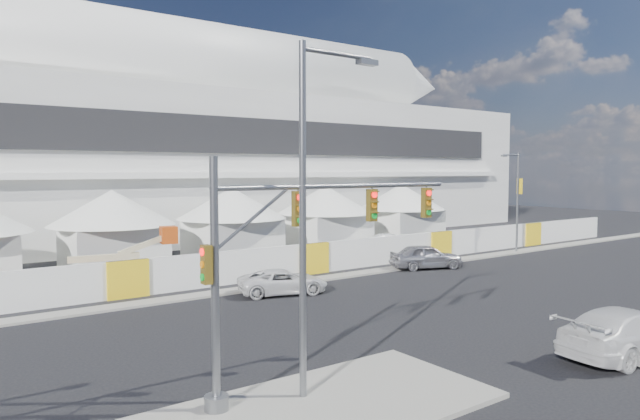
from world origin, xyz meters
TOP-DOWN VIEW (x-y plane):
  - ground at (0.00, 0.00)m, footprint 160.00×160.00m
  - median_island at (-6.00, -3.00)m, footprint 10.00×5.00m
  - far_curb at (20.00, 12.50)m, footprint 80.00×1.20m
  - stadium at (8.71, 41.50)m, footprint 80.00×24.80m
  - tent_row at (0.50, 24.00)m, footprint 53.40×8.40m
  - hoarding_fence at (6.00, 14.50)m, footprint 70.00×0.25m
  - scaffold_tower at (46.00, 36.00)m, footprint 4.40×4.40m
  - sedan_silver at (13.35, 11.51)m, footprint 3.63×5.32m
  - pickup_curb at (1.14, 10.45)m, footprint 3.53×5.30m
  - pickup_near at (5.69, -5.67)m, footprint 2.99×6.24m
  - lot_car_a at (16.90, 18.66)m, footprint 3.86×4.56m
  - lot_car_b at (22.66, 17.54)m, footprint 1.93×4.79m
  - traffic_mast at (-6.55, -1.51)m, footprint 9.15×0.68m
  - streetlight_median at (-5.82, -2.11)m, footprint 2.82×0.28m
  - streetlight_curb at (24.76, 12.50)m, footprint 2.41×0.54m
  - boom_lift at (-7.13, 16.58)m, footprint 7.03×2.07m

SIDE VIEW (x-z plane):
  - ground at x=0.00m, z-range 0.00..0.00m
  - far_curb at x=20.00m, z-range 0.00..0.12m
  - median_island at x=-6.00m, z-range 0.00..0.15m
  - pickup_curb at x=1.14m, z-range 0.00..1.35m
  - lot_car_a at x=16.90m, z-range 0.00..1.47m
  - lot_car_b at x=22.66m, z-range 0.00..1.63m
  - sedan_silver at x=13.35m, z-range 0.00..1.68m
  - pickup_near at x=5.69m, z-range 0.00..1.75m
  - boom_lift at x=-7.13m, z-range -0.81..2.70m
  - hoarding_fence at x=6.00m, z-range 0.00..2.00m
  - tent_row at x=0.50m, z-range 0.45..5.85m
  - traffic_mast at x=-6.55m, z-range 0.55..7.50m
  - streetlight_curb at x=24.76m, z-range 0.66..8.78m
  - streetlight_median at x=-5.82m, z-range 0.91..11.09m
  - scaffold_tower at x=46.00m, z-range 0.00..12.00m
  - stadium at x=8.71m, z-range -1.54..20.44m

